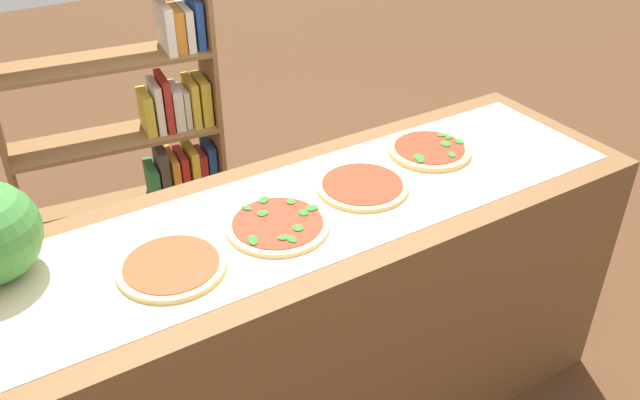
# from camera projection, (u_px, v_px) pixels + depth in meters

# --- Properties ---
(counter) EXTENTS (2.15, 0.69, 0.96)m
(counter) POSITION_uv_depth(u_px,v_px,m) (320.00, 321.00, 2.30)
(counter) COLOR brown
(counter) RESTS_ON ground_plane
(parchment_paper) EXTENTS (2.01, 0.53, 0.00)m
(parchment_paper) POSITION_uv_depth(u_px,v_px,m) (320.00, 205.00, 2.04)
(parchment_paper) COLOR beige
(parchment_paper) RESTS_ON counter
(pizza_plain_0) EXTENTS (0.29, 0.29, 0.02)m
(pizza_plain_0) POSITION_uv_depth(u_px,v_px,m) (172.00, 266.00, 1.78)
(pizza_plain_0) COLOR #DBB26B
(pizza_plain_0) RESTS_ON parchment_paper
(pizza_spinach_1) EXTENTS (0.30, 0.30, 0.02)m
(pizza_spinach_1) POSITION_uv_depth(u_px,v_px,m) (278.00, 224.00, 1.94)
(pizza_spinach_1) COLOR #E5C17F
(pizza_spinach_1) RESTS_ON parchment_paper
(pizza_plain_2) EXTENTS (0.30, 0.30, 0.02)m
(pizza_plain_2) POSITION_uv_depth(u_px,v_px,m) (362.00, 186.00, 2.12)
(pizza_plain_2) COLOR #DBB26B
(pizza_plain_2) RESTS_ON parchment_paper
(pizza_spinach_3) EXTENTS (0.29, 0.29, 0.03)m
(pizza_spinach_3) POSITION_uv_depth(u_px,v_px,m) (429.00, 150.00, 2.32)
(pizza_spinach_3) COLOR #DBB26B
(pizza_spinach_3) RESTS_ON parchment_paper
(bookshelf) EXTENTS (0.94, 0.37, 1.43)m
(bookshelf) POSITION_uv_depth(u_px,v_px,m) (147.00, 139.00, 3.00)
(bookshelf) COLOR brown
(bookshelf) RESTS_ON ground_plane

